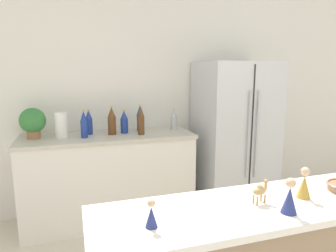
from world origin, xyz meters
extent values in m
cube|color=white|center=(0.00, 2.73, 1.27)|extent=(8.00, 0.06, 2.55)
cube|color=white|center=(-0.52, 2.40, 0.45)|extent=(1.72, 0.60, 0.90)
cube|color=beige|center=(-0.52, 2.40, 0.92)|extent=(1.75, 0.63, 0.03)
cube|color=silver|center=(0.92, 2.33, 0.84)|extent=(0.82, 0.70, 1.68)
cube|color=black|center=(0.92, 1.97, 0.84)|extent=(0.01, 0.01, 1.62)
cylinder|color=#B2B5BA|center=(0.87, 1.96, 0.93)|extent=(0.02, 0.02, 0.93)
cylinder|color=#B2B5BA|center=(0.97, 1.96, 0.93)|extent=(0.02, 0.02, 0.93)
cube|color=silver|center=(0.07, 0.52, 0.92)|extent=(1.80, 0.48, 0.03)
cylinder|color=#9E6B47|center=(-1.22, 2.45, 0.98)|extent=(0.13, 0.13, 0.08)
sphere|color=#387F3D|center=(-1.22, 2.45, 1.11)|extent=(0.25, 0.25, 0.25)
cylinder|color=white|center=(-0.96, 2.39, 1.06)|extent=(0.12, 0.12, 0.25)
cylinder|color=navy|center=(-0.70, 2.49, 1.02)|extent=(0.07, 0.07, 0.16)
cone|color=navy|center=(-0.70, 2.49, 1.14)|extent=(0.07, 0.07, 0.09)
cylinder|color=gold|center=(-0.70, 2.49, 1.19)|extent=(0.03, 0.03, 0.01)
cylinder|color=#B2B7BC|center=(0.22, 2.45, 1.01)|extent=(0.07, 0.07, 0.14)
cone|color=#B2B7BC|center=(0.22, 2.45, 1.12)|extent=(0.06, 0.06, 0.08)
cylinder|color=gold|center=(0.22, 2.45, 1.16)|extent=(0.02, 0.02, 0.01)
cylinder|color=navy|center=(-0.15, 2.50, 1.02)|extent=(0.07, 0.07, 0.18)
cone|color=navy|center=(-0.15, 2.50, 1.17)|extent=(0.07, 0.07, 0.10)
cylinder|color=gold|center=(-0.15, 2.50, 1.22)|extent=(0.03, 0.03, 0.01)
cylinder|color=brown|center=(-0.47, 2.40, 1.03)|extent=(0.08, 0.08, 0.19)
cone|color=brown|center=(-0.47, 2.40, 1.17)|extent=(0.08, 0.08, 0.10)
cylinder|color=gold|center=(-0.47, 2.40, 1.23)|extent=(0.03, 0.03, 0.01)
cylinder|color=navy|center=(-0.75, 2.33, 1.02)|extent=(0.07, 0.07, 0.17)
cone|color=navy|center=(-0.75, 2.33, 1.15)|extent=(0.06, 0.06, 0.10)
cylinder|color=gold|center=(-0.75, 2.33, 1.21)|extent=(0.02, 0.02, 0.01)
cylinder|color=navy|center=(-0.34, 2.44, 1.01)|extent=(0.08, 0.08, 0.15)
cone|color=navy|center=(-0.34, 2.44, 1.13)|extent=(0.07, 0.07, 0.09)
cylinder|color=gold|center=(-0.34, 2.44, 1.18)|extent=(0.03, 0.03, 0.01)
cylinder|color=brown|center=(-0.18, 2.31, 1.03)|extent=(0.07, 0.07, 0.19)
cone|color=brown|center=(-0.18, 2.31, 1.18)|extent=(0.06, 0.06, 0.11)
cylinder|color=gold|center=(-0.18, 2.31, 1.23)|extent=(0.02, 0.02, 0.01)
ellipsoid|color=tan|center=(0.01, 0.52, 1.00)|extent=(0.09, 0.06, 0.04)
sphere|color=tan|center=(0.01, 0.52, 1.02)|extent=(0.03, 0.03, 0.03)
cylinder|color=tan|center=(0.05, 0.53, 1.02)|extent=(0.01, 0.01, 0.04)
sphere|color=tan|center=(0.05, 0.53, 1.04)|extent=(0.02, 0.02, 0.02)
cylinder|color=tan|center=(0.04, 0.54, 0.96)|extent=(0.01, 0.01, 0.04)
cylinder|color=tan|center=(0.04, 0.51, 0.96)|extent=(0.01, 0.01, 0.04)
cylinder|color=tan|center=(-0.01, 0.53, 0.96)|extent=(0.01, 0.01, 0.04)
cylinder|color=tan|center=(-0.01, 0.50, 0.96)|extent=(0.01, 0.01, 0.04)
cone|color=navy|center=(-0.55, 0.46, 0.98)|extent=(0.05, 0.05, 0.09)
sphere|color=tan|center=(-0.55, 0.46, 1.04)|extent=(0.03, 0.03, 0.03)
cone|color=navy|center=(0.08, 0.39, 1.00)|extent=(0.07, 0.07, 0.12)
sphere|color=tan|center=(0.08, 0.39, 1.08)|extent=(0.05, 0.05, 0.05)
cone|color=#B28933|center=(0.27, 0.51, 0.99)|extent=(0.07, 0.07, 0.12)
sphere|color=tan|center=(0.27, 0.51, 1.08)|extent=(0.04, 0.04, 0.04)
camera|label=1|loc=(-0.84, -0.67, 1.58)|focal=32.00mm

